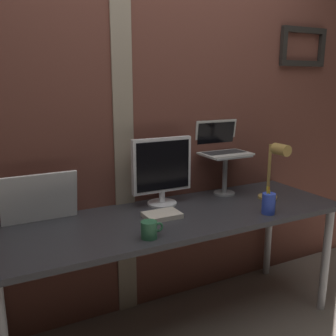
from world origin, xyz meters
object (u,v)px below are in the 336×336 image
Objects in this scene: laptop at (221,144)px; whiteboard_panel at (39,198)px; desk_lamp at (276,165)px; monitor at (162,168)px; pen_cup at (269,203)px; coffee_mug at (150,230)px.

laptop is 1.19m from whiteboard_panel.
whiteboard_panel is 1.07× the size of desk_lamp.
monitor is at bearing -2.34° from whiteboard_panel.
desk_lamp is at bearing -11.78° from whiteboard_panel.
desk_lamp is at bearing -58.52° from laptop.
desk_lamp is (1.36, -0.28, 0.09)m from whiteboard_panel.
laptop is 0.87× the size of desk_lamp.
whiteboard_panel is 2.44× the size of pen_cup.
laptop is 0.93m from coffee_mug.
monitor reaches higher than desk_lamp.
laptop is 0.55m from pen_cup.
monitor reaches higher than pen_cup.
monitor is at bearing -172.50° from laptop.
whiteboard_panel is (-0.71, 0.03, -0.09)m from monitor.
monitor is at bearing 137.40° from pen_cup.
monitor reaches higher than coffee_mug.
monitor is at bearing 56.87° from coffee_mug.
monitor is 2.55× the size of pen_cup.
pen_cup is 1.40× the size of coffee_mug.
desk_lamp is at bearing 10.29° from coffee_mug.
coffee_mug is at bearing -146.74° from laptop.
whiteboard_panel is 0.63m from coffee_mug.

